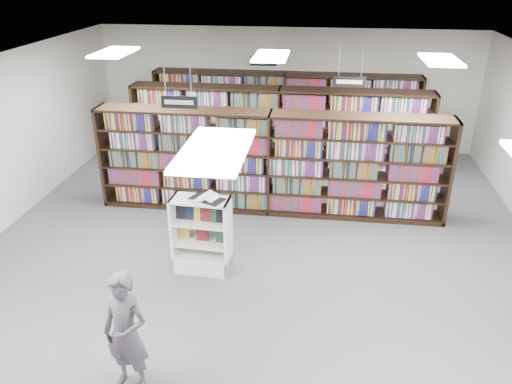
# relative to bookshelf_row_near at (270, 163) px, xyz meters

# --- Properties ---
(floor) EXTENTS (12.00, 12.00, 0.00)m
(floor) POSITION_rel_bookshelf_row_near_xyz_m (0.00, -2.00, -1.05)
(floor) COLOR #535358
(floor) RESTS_ON ground
(ceiling) EXTENTS (10.00, 12.00, 0.10)m
(ceiling) POSITION_rel_bookshelf_row_near_xyz_m (0.00, -2.00, 2.15)
(ceiling) COLOR white
(ceiling) RESTS_ON wall_back
(wall_back) EXTENTS (10.00, 0.10, 3.20)m
(wall_back) POSITION_rel_bookshelf_row_near_xyz_m (0.00, 4.00, 0.55)
(wall_back) COLOR silver
(wall_back) RESTS_ON ground
(bookshelf_row_near) EXTENTS (7.00, 0.60, 2.10)m
(bookshelf_row_near) POSITION_rel_bookshelf_row_near_xyz_m (0.00, 0.00, 0.00)
(bookshelf_row_near) COLOR black
(bookshelf_row_near) RESTS_ON floor
(bookshelf_row_mid) EXTENTS (7.00, 0.60, 2.10)m
(bookshelf_row_mid) POSITION_rel_bookshelf_row_near_xyz_m (0.00, 2.00, 0.00)
(bookshelf_row_mid) COLOR black
(bookshelf_row_mid) RESTS_ON floor
(bookshelf_row_far) EXTENTS (7.00, 0.60, 2.10)m
(bookshelf_row_far) POSITION_rel_bookshelf_row_near_xyz_m (0.00, 3.70, 0.00)
(bookshelf_row_far) COLOR black
(bookshelf_row_far) RESTS_ON floor
(aisle_sign_left) EXTENTS (0.65, 0.02, 0.80)m
(aisle_sign_left) POSITION_rel_bookshelf_row_near_xyz_m (-1.50, -1.00, 1.48)
(aisle_sign_left) COLOR #B2B2B7
(aisle_sign_left) RESTS_ON ceiling
(aisle_sign_right) EXTENTS (0.65, 0.02, 0.80)m
(aisle_sign_right) POSITION_rel_bookshelf_row_near_xyz_m (1.50, 1.00, 1.48)
(aisle_sign_right) COLOR #B2B2B7
(aisle_sign_right) RESTS_ON ceiling
(aisle_sign_center) EXTENTS (0.65, 0.02, 0.80)m
(aisle_sign_center) POSITION_rel_bookshelf_row_near_xyz_m (-0.50, 3.00, 1.48)
(aisle_sign_center) COLOR #B2B2B7
(aisle_sign_center) RESTS_ON ceiling
(troffer_front_center) EXTENTS (0.60, 1.20, 0.04)m
(troffer_front_center) POSITION_rel_bookshelf_row_near_xyz_m (0.00, -5.00, 2.11)
(troffer_front_center) COLOR white
(troffer_front_center) RESTS_ON ceiling
(troffer_back_left) EXTENTS (0.60, 1.20, 0.04)m
(troffer_back_left) POSITION_rel_bookshelf_row_near_xyz_m (-3.00, 0.00, 2.11)
(troffer_back_left) COLOR white
(troffer_back_left) RESTS_ON ceiling
(troffer_back_center) EXTENTS (0.60, 1.20, 0.04)m
(troffer_back_center) POSITION_rel_bookshelf_row_near_xyz_m (0.00, 0.00, 2.11)
(troffer_back_center) COLOR white
(troffer_back_center) RESTS_ON ceiling
(troffer_back_right) EXTENTS (0.60, 1.20, 0.04)m
(troffer_back_right) POSITION_rel_bookshelf_row_near_xyz_m (3.00, 0.00, 2.11)
(troffer_back_right) COLOR white
(troffer_back_right) RESTS_ON ceiling
(endcap_display) EXTENTS (0.97, 0.53, 1.32)m
(endcap_display) POSITION_rel_bookshelf_row_near_xyz_m (-0.87, -2.30, -0.59)
(endcap_display) COLOR silver
(endcap_display) RESTS_ON floor
(open_book) EXTENTS (0.62, 0.51, 0.12)m
(open_book) POSITION_rel_bookshelf_row_near_xyz_m (-0.76, -2.34, 0.30)
(open_book) COLOR black
(open_book) RESTS_ON endcap_display
(shopper) EXTENTS (0.66, 0.51, 1.61)m
(shopper) POSITION_rel_bookshelf_row_near_xyz_m (-1.16, -4.93, -0.25)
(shopper) COLOR #514B55
(shopper) RESTS_ON floor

